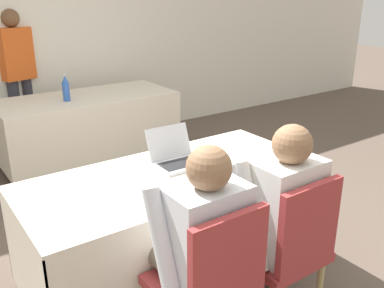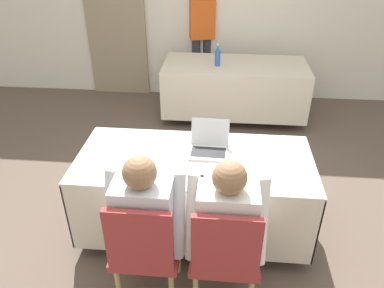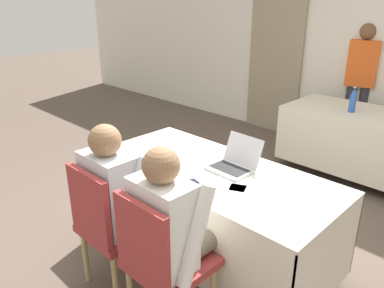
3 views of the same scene
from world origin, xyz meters
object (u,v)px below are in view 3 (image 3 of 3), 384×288
Objects in this scene: water_bottle at (353,101)px; chair_near_right at (161,259)px; cell_phone at (189,183)px; chair_near_left at (109,223)px; person_red_shirt at (360,81)px; person_white_shirt at (174,227)px; person_checkered_shirt at (120,196)px; laptop at (234,164)px.

water_bottle reaches higher than chair_near_right.
chair_near_right reaches higher than cell_phone.
person_red_shirt reaches higher than chair_near_left.
person_red_shirt is (-0.40, 3.52, 0.25)m from person_white_shirt.
cell_phone is 2.39m from water_bottle.
cell_phone is at bearing -130.60° from person_checkered_shirt.
laptop reaches higher than chair_near_right.
chair_near_left and chair_near_right have the same top height.
chair_near_left reaches higher than cell_phone.
cell_phone is at bearing -91.65° from water_bottle.
person_checkered_shirt is 0.74× the size of person_red_shirt.
cell_phone is 0.15× the size of chair_near_right.
water_bottle is 0.30× the size of chair_near_right.
person_checkered_shirt is at bearing -115.34° from cell_phone.
person_white_shirt is at bearing -42.11° from cell_phone.
chair_near_right is 0.54m from person_checkered_shirt.
chair_near_right is at bearing -180.00° from chair_near_left.
laptop is at bearing -78.22° from person_white_shirt.
person_red_shirt is (-0.40, 3.62, 0.41)m from chair_near_right.
water_bottle is 2.87m from chair_near_left.
person_white_shirt reaches higher than chair_near_left.
chair_near_right is 0.19m from person_white_shirt.
person_white_shirt is 0.74× the size of person_red_shirt.
person_checkered_shirt is at bearing -114.66° from laptop.
water_bottle is at bearing 91.74° from laptop.
laptop is 0.19× the size of person_red_shirt.
water_bottle is at bearing -97.52° from person_checkered_shirt.
cell_phone is 3.19m from person_red_shirt.
chair_near_left is (-0.29, -0.44, -0.23)m from cell_phone.
chair_near_left is at bearing -106.64° from person_red_shirt.
person_red_shirt is (0.11, 3.62, 0.41)m from chair_near_left.
laptop is 0.34× the size of chair_near_left.
person_white_shirt is (0.00, 0.10, 0.16)m from chair_near_right.
person_red_shirt is (-0.18, 3.18, 0.18)m from cell_phone.
chair_near_left is 0.19m from person_checkered_shirt.
person_checkered_shirt reaches higher than chair_near_left.
laptop is 1.15× the size of water_bottle.
person_red_shirt is (-0.25, 2.80, 0.14)m from laptop.
water_bottle is at bearing -87.34° from person_red_shirt.
person_white_shirt reaches higher than cell_phone.
chair_near_left is at bearing 90.00° from person_checkered_shirt.
chair_near_right is at bearing -86.99° from water_bottle.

